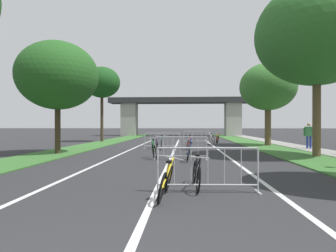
% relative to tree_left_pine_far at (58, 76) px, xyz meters
% --- Properties ---
extents(grass_verge_left, '(2.60, 49.59, 0.05)m').
position_rel_tree_left_pine_far_xyz_m(grass_verge_left, '(-0.22, 7.01, -4.19)').
color(grass_verge_left, '#386B2D').
rests_on(grass_verge_left, ground).
extents(grass_verge_right, '(2.60, 49.59, 0.05)m').
position_rel_tree_left_pine_far_xyz_m(grass_verge_right, '(12.54, 7.01, -4.19)').
color(grass_verge_right, '#386B2D').
rests_on(grass_verge_right, ground).
extents(sidewalk_path_right, '(1.77, 49.59, 0.08)m').
position_rel_tree_left_pine_far_xyz_m(sidewalk_path_right, '(14.72, 7.01, -4.18)').
color(sidewalk_path_right, gray).
rests_on(sidewalk_path_right, ground).
extents(lane_stripe_center, '(0.14, 28.69, 0.01)m').
position_rel_tree_left_pine_far_xyz_m(lane_stripe_center, '(6.16, 1.07, -4.21)').
color(lane_stripe_center, silver).
rests_on(lane_stripe_center, ground).
extents(lane_stripe_right_lane, '(0.14, 28.69, 0.01)m').
position_rel_tree_left_pine_far_xyz_m(lane_stripe_right_lane, '(8.95, 1.07, -4.21)').
color(lane_stripe_right_lane, silver).
rests_on(lane_stripe_right_lane, ground).
extents(lane_stripe_left_lane, '(0.14, 28.69, 0.01)m').
position_rel_tree_left_pine_far_xyz_m(lane_stripe_left_lane, '(3.37, 1.07, -4.21)').
color(lane_stripe_left_lane, silver).
rests_on(lane_stripe_left_lane, ground).
extents(overpass_bridge, '(21.14, 3.13, 5.63)m').
position_rel_tree_left_pine_far_xyz_m(overpass_bridge, '(6.16, 27.71, -0.38)').
color(overpass_bridge, '#2D2D30').
rests_on(overpass_bridge, ground).
extents(tree_left_pine_far, '(4.30, 4.30, 6.05)m').
position_rel_tree_left_pine_far_xyz_m(tree_left_pine_far, '(0.00, 0.00, 0.00)').
color(tree_left_pine_far, '#3D2D1E').
rests_on(tree_left_pine_far, ground).
extents(tree_left_oak_mid, '(3.39, 3.39, 7.03)m').
position_rel_tree_left_pine_far_xyz_m(tree_left_oak_mid, '(-0.95, 11.46, 1.33)').
color(tree_left_oak_mid, '#3D2D1E').
rests_on(tree_left_oak_mid, ground).
extents(tree_right_cypress_far, '(5.86, 5.86, 8.49)m').
position_rel_tree_left_pine_far_xyz_m(tree_right_cypress_far, '(13.23, -0.67, 1.77)').
color(tree_right_cypress_far, brown).
rests_on(tree_right_cypress_far, ground).
extents(tree_right_maple_mid, '(4.20, 4.20, 6.26)m').
position_rel_tree_left_pine_far_xyz_m(tree_right_maple_mid, '(13.07, 7.02, 0.23)').
color(tree_right_maple_mid, brown).
rests_on(tree_right_maple_mid, ground).
extents(crowd_barrier_nearest, '(2.39, 0.55, 1.05)m').
position_rel_tree_left_pine_far_xyz_m(crowd_barrier_nearest, '(7.36, -8.41, -3.70)').
color(crowd_barrier_nearest, '#ADADB2').
rests_on(crowd_barrier_nearest, ground).
extents(crowd_barrier_second, '(2.37, 0.44, 1.05)m').
position_rel_tree_left_pine_far_xyz_m(crowd_barrier_second, '(6.64, -2.22, -3.70)').
color(crowd_barrier_second, '#ADADB2').
rests_on(crowd_barrier_second, ground).
extents(crowd_barrier_third, '(2.39, 0.54, 1.05)m').
position_rel_tree_left_pine_far_xyz_m(crowd_barrier_third, '(5.31, 3.97, -3.70)').
color(crowd_barrier_third, '#ADADB2').
rests_on(crowd_barrier_third, ground).
extents(crowd_barrier_fourth, '(2.38, 0.52, 1.05)m').
position_rel_tree_left_pine_far_xyz_m(crowd_barrier_fourth, '(7.88, 10.16, -3.70)').
color(crowd_barrier_fourth, '#ADADB2').
rests_on(crowd_barrier_fourth, ground).
extents(bicycle_red_0, '(0.58, 1.73, 0.96)m').
position_rel_tree_left_pine_far_xyz_m(bicycle_red_0, '(7.08, 3.47, -3.85)').
color(bicycle_red_0, black).
rests_on(bicycle_red_0, ground).
extents(bicycle_purple_1, '(0.48, 1.67, 0.89)m').
position_rel_tree_left_pine_far_xyz_m(bicycle_purple_1, '(4.90, 4.43, -3.85)').
color(bicycle_purple_1, black).
rests_on(bicycle_purple_1, ground).
extents(bicycle_teal_2, '(0.56, 1.73, 0.94)m').
position_rel_tree_left_pine_far_xyz_m(bicycle_teal_2, '(5.31, 3.44, -3.84)').
color(bicycle_teal_2, black).
rests_on(bicycle_teal_2, ground).
extents(bicycle_black_3, '(0.43, 1.71, 0.85)m').
position_rel_tree_left_pine_far_xyz_m(bicycle_black_3, '(7.12, -7.96, -3.86)').
color(bicycle_black_3, black).
rests_on(bicycle_black_3, ground).
extents(bicycle_green_4, '(0.61, 1.66, 0.97)m').
position_rel_tree_left_pine_far_xyz_m(bicycle_green_4, '(5.39, -1.70, -3.84)').
color(bicycle_green_4, black).
rests_on(bicycle_green_4, ground).
extents(bicycle_yellow_5, '(0.54, 1.62, 0.87)m').
position_rel_tree_left_pine_far_xyz_m(bicycle_yellow_5, '(6.44, -8.94, -3.86)').
color(bicycle_yellow_5, black).
rests_on(bicycle_yellow_5, ground).
extents(bicycle_white_6, '(0.65, 1.70, 0.93)m').
position_rel_tree_left_pine_far_xyz_m(bicycle_white_6, '(9.19, 10.73, -3.86)').
color(bicycle_white_6, black).
rests_on(bicycle_white_6, ground).
extents(bicycle_orange_7, '(0.55, 1.66, 0.95)m').
position_rel_tree_left_pine_far_xyz_m(bicycle_orange_7, '(9.58, 9.59, -3.84)').
color(bicycle_orange_7, black).
rests_on(bicycle_orange_7, ground).
extents(bicycle_blue_8, '(0.49, 1.65, 1.01)m').
position_rel_tree_left_pine_far_xyz_m(bicycle_blue_8, '(7.00, -2.64, -3.83)').
color(bicycle_blue_8, black).
rests_on(bicycle_blue_8, ground).
extents(pedestrian_in_red_jacket, '(0.61, 0.37, 1.73)m').
position_rel_tree_left_pine_far_xyz_m(pedestrian_in_red_jacket, '(14.72, 3.77, -3.17)').
color(pedestrian_in_red_jacket, navy).
rests_on(pedestrian_in_red_jacket, ground).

